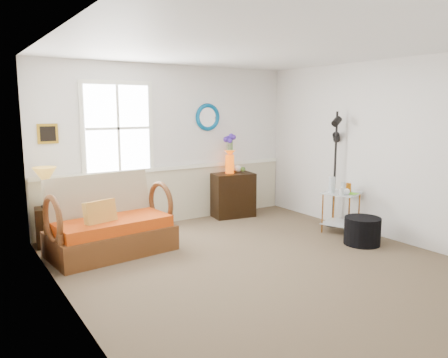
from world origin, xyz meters
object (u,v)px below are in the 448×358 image
loveseat (111,216)px  cabinet (232,195)px  floor_lamp (335,170)px  lamp_stand (48,227)px  ottoman (362,231)px  side_table (341,212)px

loveseat → cabinet: bearing=11.9°
loveseat → floor_lamp: 3.58m
loveseat → lamp_stand: 1.02m
loveseat → ottoman: size_ratio=3.09×
floor_lamp → ottoman: size_ratio=3.68×
cabinet → side_table: (0.84, -1.75, -0.07)m
ottoman → floor_lamp: bearing=66.5°
loveseat → cabinet: size_ratio=2.02×
cabinet → floor_lamp: bearing=-44.3°
loveseat → floor_lamp: (3.50, -0.64, 0.42)m
lamp_stand → floor_lamp: floor_lamp is taller
loveseat → side_table: 3.45m
loveseat → ottoman: loveseat is taller
side_table → floor_lamp: size_ratio=0.34×
side_table → cabinet: bearing=115.7°
lamp_stand → ottoman: (3.75, -2.32, -0.08)m
lamp_stand → floor_lamp: (4.15, -1.39, 0.65)m
side_table → lamp_stand: bearing=156.5°
floor_lamp → lamp_stand: bearing=151.7°
loveseat → floor_lamp: bearing=-16.0°
loveseat → cabinet: loveseat is taller
floor_lamp → ottoman: bearing=-123.3°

